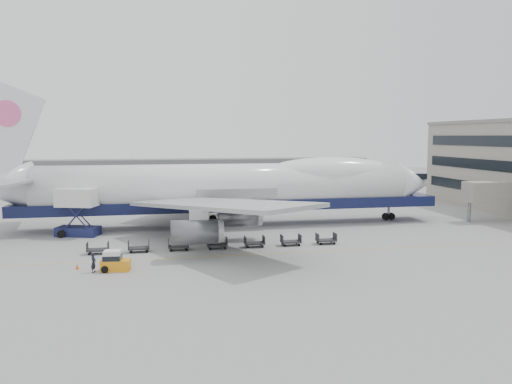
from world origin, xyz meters
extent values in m
plane|color=gray|center=(0.00, 0.00, 0.00)|extent=(260.00, 260.00, 0.00)
cube|color=gold|center=(0.00, -6.00, 0.01)|extent=(60.00, 0.15, 0.01)
cube|color=gray|center=(40.00, 8.00, 4.50)|extent=(9.00, 3.00, 3.00)
cylinder|color=slate|center=(36.00, 8.00, 1.50)|extent=(0.50, 0.50, 3.00)
cube|color=slate|center=(-10.00, 70.00, 3.50)|extent=(110.00, 8.00, 7.00)
cylinder|color=white|center=(0.00, 12.00, 5.70)|extent=(52.00, 6.40, 6.40)
cube|color=#10153C|center=(1.00, 12.00, 3.14)|extent=(60.00, 5.76, 1.50)
cone|color=white|center=(29.00, 12.00, 5.70)|extent=(6.00, 6.40, 6.40)
ellipsoid|color=white|center=(15.60, 12.00, 7.46)|extent=(20.67, 5.78, 4.56)
cube|color=white|center=(-29.00, 12.00, 13.20)|extent=(10.52, 0.50, 13.56)
cylinder|color=pink|center=(-28.50, 12.00, 15.70)|extent=(3.40, 0.30, 3.40)
cube|color=#9EA0A3|center=(-3.00, -2.28, 5.10)|extent=(20.35, 26.74, 2.26)
cube|color=#9EA0A3|center=(-3.00, 26.28, 5.10)|extent=(20.35, 26.74, 2.26)
cylinder|color=#595B60|center=(-6.00, 31.00, 2.90)|extent=(4.80, 2.60, 2.60)
cylinder|color=#595B60|center=(0.00, 22.00, 2.90)|extent=(4.80, 2.60, 2.60)
cylinder|color=#595B60|center=(0.00, 2.00, 2.90)|extent=(4.80, 2.60, 2.60)
cylinder|color=#595B60|center=(-6.00, -7.00, 2.90)|extent=(4.80, 2.60, 2.60)
cylinder|color=slate|center=(25.00, 12.00, 1.25)|extent=(0.36, 0.36, 2.50)
cylinder|color=black|center=(25.00, 12.00, 0.55)|extent=(1.10, 0.45, 1.10)
cylinder|color=slate|center=(-3.00, 9.00, 1.25)|extent=(0.36, 0.36, 2.50)
cylinder|color=black|center=(-3.00, 9.00, 0.55)|extent=(1.10, 0.45, 1.10)
cylinder|color=slate|center=(-3.00, 15.00, 1.25)|extent=(0.36, 0.36, 2.50)
cylinder|color=black|center=(-3.00, 15.00, 0.55)|extent=(1.10, 0.45, 1.10)
cube|color=#181D48|center=(-19.84, 8.50, 0.59)|extent=(5.85, 4.06, 1.17)
cube|color=silver|center=(-19.84, 8.50, 5.00)|extent=(5.51, 4.13, 2.34)
cube|color=#181D48|center=(-19.84, 7.33, 2.80)|extent=(3.65, 1.28, 4.19)
cube|color=#181D48|center=(-19.84, 9.67, 2.80)|extent=(3.65, 1.28, 4.19)
cube|color=slate|center=(-19.84, 10.20, 5.00)|extent=(2.82, 2.00, 0.15)
cylinder|color=black|center=(-21.76, 7.44, 0.48)|extent=(0.96, 0.37, 0.96)
cylinder|color=black|center=(-21.76, 9.56, 0.48)|extent=(0.96, 0.37, 0.96)
cylinder|color=black|center=(-17.93, 7.44, 0.48)|extent=(0.96, 0.37, 0.96)
cylinder|color=black|center=(-17.93, 9.56, 0.48)|extent=(0.96, 0.37, 0.96)
cube|color=orange|center=(-13.72, -9.88, 0.53)|extent=(2.82, 1.71, 1.05)
cube|color=silver|center=(-14.00, -9.85, 1.49)|extent=(1.66, 1.49, 0.96)
cube|color=black|center=(-14.00, -9.85, 1.29)|extent=(1.77, 1.60, 0.48)
cylinder|color=black|center=(-14.68, -10.50, 0.34)|extent=(0.67, 0.29, 0.67)
cylinder|color=black|center=(-14.68, -9.26, 0.34)|extent=(0.67, 0.29, 0.67)
cylinder|color=black|center=(-12.76, -10.50, 0.34)|extent=(0.67, 0.29, 0.67)
cylinder|color=black|center=(-12.76, -9.26, 0.34)|extent=(0.67, 0.29, 0.67)
imported|color=black|center=(-15.72, -10.08, 0.92)|extent=(0.61, 0.77, 1.84)
cone|color=#EB4D0C|center=(-17.44, -8.58, 0.25)|extent=(0.33, 0.33, 0.51)
cube|color=#EB4D0C|center=(-17.44, -8.58, 0.01)|extent=(0.35, 0.35, 0.03)
cube|color=#2D2D30|center=(-16.19, -2.43, 0.45)|extent=(2.30, 1.35, 0.18)
cube|color=#2D2D30|center=(-17.29, -2.43, 0.85)|extent=(0.08, 1.35, 0.90)
cube|color=#2D2D30|center=(-15.09, -2.43, 0.85)|extent=(0.08, 1.35, 0.90)
cylinder|color=black|center=(-17.04, -2.98, 0.15)|extent=(0.30, 0.12, 0.30)
cylinder|color=black|center=(-17.04, -1.88, 0.15)|extent=(0.30, 0.12, 0.30)
cylinder|color=black|center=(-15.34, -2.98, 0.15)|extent=(0.30, 0.12, 0.30)
cylinder|color=black|center=(-15.34, -1.88, 0.15)|extent=(0.30, 0.12, 0.30)
cube|color=#2D2D30|center=(-11.83, -2.43, 0.45)|extent=(2.30, 1.35, 0.18)
cube|color=#2D2D30|center=(-12.93, -2.43, 0.85)|extent=(0.08, 1.35, 0.90)
cube|color=#2D2D30|center=(-10.73, -2.43, 0.85)|extent=(0.08, 1.35, 0.90)
cylinder|color=black|center=(-12.68, -2.98, 0.15)|extent=(0.30, 0.12, 0.30)
cylinder|color=black|center=(-12.68, -1.88, 0.15)|extent=(0.30, 0.12, 0.30)
cylinder|color=black|center=(-10.98, -2.98, 0.15)|extent=(0.30, 0.12, 0.30)
cylinder|color=black|center=(-10.98, -1.88, 0.15)|extent=(0.30, 0.12, 0.30)
cube|color=#2D2D30|center=(-7.47, -2.43, 0.45)|extent=(2.30, 1.35, 0.18)
cube|color=#2D2D30|center=(-8.57, -2.43, 0.85)|extent=(0.08, 1.35, 0.90)
cube|color=#2D2D30|center=(-6.37, -2.43, 0.85)|extent=(0.08, 1.35, 0.90)
cylinder|color=black|center=(-8.32, -2.98, 0.15)|extent=(0.30, 0.12, 0.30)
cylinder|color=black|center=(-8.32, -1.88, 0.15)|extent=(0.30, 0.12, 0.30)
cylinder|color=black|center=(-6.62, -2.98, 0.15)|extent=(0.30, 0.12, 0.30)
cylinder|color=black|center=(-6.62, -1.88, 0.15)|extent=(0.30, 0.12, 0.30)
cube|color=#2D2D30|center=(-3.12, -2.43, 0.45)|extent=(2.30, 1.35, 0.18)
cube|color=#2D2D30|center=(-4.22, -2.43, 0.85)|extent=(0.08, 1.35, 0.90)
cube|color=#2D2D30|center=(-2.02, -2.43, 0.85)|extent=(0.08, 1.35, 0.90)
cylinder|color=black|center=(-3.97, -2.98, 0.15)|extent=(0.30, 0.12, 0.30)
cylinder|color=black|center=(-3.97, -1.88, 0.15)|extent=(0.30, 0.12, 0.30)
cylinder|color=black|center=(-2.27, -2.98, 0.15)|extent=(0.30, 0.12, 0.30)
cylinder|color=black|center=(-2.27, -1.88, 0.15)|extent=(0.30, 0.12, 0.30)
cube|color=#2D2D30|center=(1.24, -2.43, 0.45)|extent=(2.30, 1.35, 0.18)
cube|color=#2D2D30|center=(0.14, -2.43, 0.85)|extent=(0.08, 1.35, 0.90)
cube|color=#2D2D30|center=(2.34, -2.43, 0.85)|extent=(0.08, 1.35, 0.90)
cylinder|color=black|center=(0.39, -2.98, 0.15)|extent=(0.30, 0.12, 0.30)
cylinder|color=black|center=(0.39, -1.88, 0.15)|extent=(0.30, 0.12, 0.30)
cylinder|color=black|center=(2.09, -2.98, 0.15)|extent=(0.30, 0.12, 0.30)
cylinder|color=black|center=(2.09, -1.88, 0.15)|extent=(0.30, 0.12, 0.30)
cube|color=#2D2D30|center=(5.60, -2.43, 0.45)|extent=(2.30, 1.35, 0.18)
cube|color=#2D2D30|center=(4.50, -2.43, 0.85)|extent=(0.08, 1.35, 0.90)
cube|color=#2D2D30|center=(6.70, -2.43, 0.85)|extent=(0.08, 1.35, 0.90)
cylinder|color=black|center=(4.75, -2.98, 0.15)|extent=(0.30, 0.12, 0.30)
cylinder|color=black|center=(4.75, -1.88, 0.15)|extent=(0.30, 0.12, 0.30)
cylinder|color=black|center=(6.45, -2.98, 0.15)|extent=(0.30, 0.12, 0.30)
cylinder|color=black|center=(6.45, -1.88, 0.15)|extent=(0.30, 0.12, 0.30)
cube|color=#2D2D30|center=(9.95, -2.43, 0.45)|extent=(2.30, 1.35, 0.18)
cube|color=#2D2D30|center=(8.85, -2.43, 0.85)|extent=(0.08, 1.35, 0.90)
cube|color=#2D2D30|center=(11.05, -2.43, 0.85)|extent=(0.08, 1.35, 0.90)
cylinder|color=black|center=(9.10, -2.98, 0.15)|extent=(0.30, 0.12, 0.30)
cylinder|color=black|center=(9.10, -1.88, 0.15)|extent=(0.30, 0.12, 0.30)
cylinder|color=black|center=(10.80, -2.98, 0.15)|extent=(0.30, 0.12, 0.30)
cylinder|color=black|center=(10.80, -1.88, 0.15)|extent=(0.30, 0.12, 0.30)
camera|label=1|loc=(-9.57, -58.13, 12.80)|focal=35.00mm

